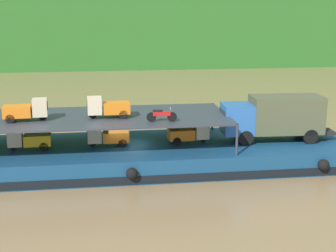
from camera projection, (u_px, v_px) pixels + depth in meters
ground_plane at (128, 166)px, 33.52m from camera, size 400.00×400.00×0.00m
cargo_barge at (128, 156)px, 33.32m from camera, size 30.10×8.26×1.50m
covered_lorry at (275, 117)px, 33.81m from camera, size 7.93×2.59×3.10m
cargo_rack at (69, 118)px, 32.19m from camera, size 20.90×6.88×2.00m
mini_truck_lower_aft at (29, 139)px, 31.97m from camera, size 2.77×1.26×1.38m
mini_truck_lower_mid at (107, 136)px, 32.79m from camera, size 2.74×1.20×1.38m
mini_truck_lower_fore at (189, 133)px, 33.52m from camera, size 2.79×1.28×1.38m
mini_truck_upper_mid at (26, 110)px, 31.08m from camera, size 2.79×1.30×1.38m
mini_truck_upper_fore at (108, 107)px, 31.96m from camera, size 2.77×1.25×1.38m
motorcycle_upper_port at (161, 115)px, 30.88m from camera, size 1.90×0.55×0.87m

